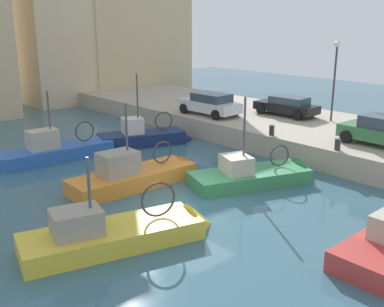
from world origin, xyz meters
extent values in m
plane|color=#386070|center=(0.00, 0.00, 0.00)|extent=(80.00, 80.00, 0.00)
cube|color=#ADA08C|center=(11.50, 0.00, 0.60)|extent=(9.00, 56.00, 1.20)
cube|color=#388951|center=(3.10, -0.20, 0.00)|extent=(5.82, 3.80, 1.28)
cone|color=#388951|center=(5.99, -1.25, 0.00)|extent=(1.48, 2.05, 1.85)
cube|color=#B2A893|center=(3.10, -0.20, 0.58)|extent=(5.56, 3.57, 0.08)
cube|color=#B7AD99|center=(2.45, 0.04, 1.02)|extent=(1.55, 1.65, 0.81)
cylinder|color=#4C4C51|center=(2.77, -0.08, 2.31)|extent=(0.10, 0.10, 3.47)
torus|color=#3F3833|center=(4.53, -0.72, 1.20)|extent=(1.00, 0.43, 1.03)
sphere|color=white|center=(1.96, 1.42, 0.19)|extent=(0.32, 0.32, 0.32)
cube|color=orange|center=(-1.01, 3.12, 0.00)|extent=(5.94, 2.02, 1.42)
cone|color=orange|center=(2.29, 3.03, 0.00)|extent=(0.94, 1.70, 1.68)
cube|color=#896B4C|center=(-1.01, 3.12, 0.64)|extent=(5.70, 1.86, 0.08)
cube|color=gray|center=(-1.75, 3.13, 1.21)|extent=(1.68, 1.22, 1.06)
cylinder|color=#4C4C51|center=(-1.26, 3.12, 2.23)|extent=(0.10, 0.10, 3.18)
torus|color=#3F3833|center=(0.64, 3.07, 1.29)|extent=(1.07, 0.11, 1.07)
sphere|color=white|center=(-2.75, 4.19, 0.21)|extent=(0.32, 0.32, 0.32)
sphere|color=white|center=(0.21, -6.65, 0.20)|extent=(0.32, 0.32, 0.32)
cube|color=#2D60B7|center=(-1.71, 9.24, 0.00)|extent=(6.14, 1.99, 1.44)
cone|color=#2D60B7|center=(1.66, 9.05, 0.00)|extent=(0.98, 1.54, 1.49)
cube|color=#B2A893|center=(-1.71, 9.24, 0.65)|extent=(5.89, 1.85, 0.08)
cube|color=#B7AD99|center=(-2.40, 9.28, 1.21)|extent=(1.58, 1.05, 1.06)
cylinder|color=#4C4C51|center=(-1.94, 9.25, 2.19)|extent=(0.10, 0.10, 3.08)
torus|color=#3F3833|center=(-0.02, 9.14, 1.32)|extent=(1.14, 0.14, 1.13)
sphere|color=white|center=(-3.47, 10.25, 0.22)|extent=(0.32, 0.32, 0.32)
cube|color=navy|center=(3.49, 8.71, 0.00)|extent=(5.33, 3.35, 1.53)
cone|color=navy|center=(6.19, 7.74, 0.00)|extent=(1.38, 1.79, 1.58)
cube|color=#896B4C|center=(3.49, 8.71, 0.69)|extent=(5.09, 3.15, 0.08)
cube|color=beige|center=(2.99, 8.89, 1.21)|extent=(1.46, 1.41, 0.96)
cylinder|color=#4C4C51|center=(3.32, 8.77, 2.48)|extent=(0.10, 0.10, 3.57)
torus|color=#3F3833|center=(4.82, 8.23, 1.36)|extent=(1.09, 0.46, 1.13)
sphere|color=white|center=(2.40, 10.12, 0.23)|extent=(0.32, 0.32, 0.32)
cube|color=gold|center=(-4.80, -1.15, 0.00)|extent=(6.23, 3.40, 1.34)
cone|color=gold|center=(-1.60, -1.99, 0.00)|extent=(1.32, 1.94, 1.77)
cube|color=#896B4C|center=(-4.80, -1.15, 0.60)|extent=(5.96, 3.19, 0.08)
cube|color=gray|center=(-5.91, -0.87, 1.07)|extent=(1.80, 1.53, 0.86)
cylinder|color=#4C4C51|center=(-5.46, -0.98, 1.89)|extent=(0.10, 0.10, 2.57)
torus|color=#3F3833|center=(-3.20, -1.57, 1.34)|extent=(1.24, 0.40, 1.26)
sphere|color=white|center=(-6.25, 0.34, 0.20)|extent=(0.32, 0.32, 0.32)
cube|color=black|center=(12.30, 4.81, 1.73)|extent=(1.80, 4.27, 0.53)
cube|color=#384756|center=(12.31, 4.60, 2.23)|extent=(1.52, 2.42, 0.47)
cylinder|color=black|center=(11.42, 6.20, 1.52)|extent=(0.25, 0.65, 0.64)
cylinder|color=black|center=(13.03, 6.27, 1.52)|extent=(0.25, 0.65, 0.64)
cylinder|color=black|center=(11.56, 3.34, 1.52)|extent=(0.25, 0.65, 0.64)
cylinder|color=black|center=(13.17, 3.42, 1.52)|extent=(0.25, 0.65, 0.64)
cube|color=#387547|center=(9.74, -2.89, 1.79)|extent=(1.83, 3.91, 0.63)
cylinder|color=black|center=(8.87, -1.56, 1.52)|extent=(0.23, 0.64, 0.64)
cylinder|color=black|center=(10.65, -1.59, 1.52)|extent=(0.23, 0.64, 0.64)
cube|color=silver|center=(8.71, 8.33, 1.79)|extent=(1.91, 4.39, 0.64)
cube|color=#384756|center=(8.71, 8.11, 2.37)|extent=(1.64, 2.48, 0.53)
cylinder|color=black|center=(7.77, 9.78, 1.52)|extent=(0.24, 0.65, 0.64)
cylinder|color=black|center=(9.56, 9.83, 1.52)|extent=(0.24, 0.65, 0.64)
cylinder|color=black|center=(7.86, 6.83, 1.52)|extent=(0.24, 0.65, 0.64)
cylinder|color=black|center=(9.64, 6.88, 1.52)|extent=(0.24, 0.65, 0.64)
cylinder|color=#2D2D33|center=(7.35, -2.00, 1.48)|extent=(0.28, 0.28, 0.55)
cylinder|color=#2D2D33|center=(7.35, 2.00, 1.48)|extent=(0.28, 0.28, 0.55)
cylinder|color=#38383D|center=(13.00, 1.88, 3.45)|extent=(0.12, 0.12, 4.50)
sphere|color=#F2EACC|center=(13.00, 1.88, 5.85)|extent=(0.36, 0.36, 0.36)
cube|color=#D1B284|center=(14.56, 25.90, 8.07)|extent=(10.99, 6.36, 16.13)
camera|label=1|loc=(-12.11, -13.28, 7.24)|focal=43.21mm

